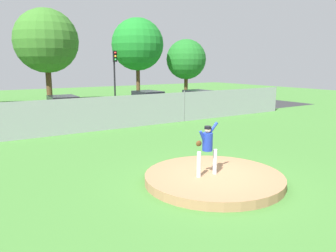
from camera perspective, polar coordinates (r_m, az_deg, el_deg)
ground_plane at (r=15.78m, az=-6.56°, el=-3.24°), size 80.00×80.00×0.00m
asphalt_strip at (r=23.56m, az=-15.82°, el=1.00°), size 44.00×7.00×0.01m
pitchers_mound at (r=10.90m, az=7.82°, el=-8.84°), size 4.42×4.42×0.27m
pitcher_youth at (r=10.46m, az=6.69°, el=-3.27°), size 0.79×0.32×1.69m
baseball at (r=11.66m, az=7.87°, el=-6.66°), size 0.07×0.07×0.07m
chainlink_fence at (r=19.20m, az=-11.95°, el=2.00°), size 30.13×0.07×2.03m
parked_car_silver at (r=25.63m, az=-3.45°, el=3.96°), size 1.96×4.08×1.72m
parked_car_red at (r=23.53m, az=-17.42°, el=2.82°), size 2.11×4.22×1.64m
parked_car_teal at (r=28.23m, az=5.29°, el=4.43°), size 2.06×4.38×1.59m
traffic_cone_orange at (r=22.36m, az=-11.55°, el=1.37°), size 0.40×0.40×0.55m
traffic_light_far at (r=28.46m, az=-9.07°, el=9.50°), size 0.28×0.46×4.82m
tree_bushy_near at (r=32.88m, az=-20.07°, el=13.47°), size 5.73×5.73×8.67m
tree_tall_centre at (r=35.83m, az=-5.23°, el=13.69°), size 5.40×5.40×8.46m
tree_slender_far at (r=38.58m, az=3.12°, el=11.27°), size 4.48×4.48×6.51m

